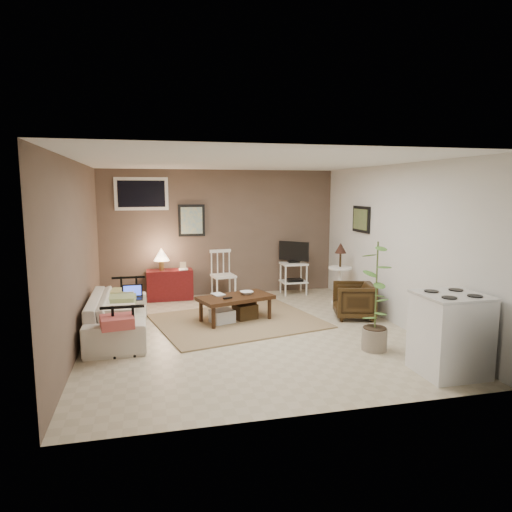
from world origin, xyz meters
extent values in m
plane|color=#C1B293|center=(0.00, 0.00, 0.00)|extent=(5.00, 5.00, 0.00)
cube|color=black|center=(-0.55, 2.48, 1.45)|extent=(0.50, 0.03, 0.60)
cube|color=black|center=(2.23, 1.05, 1.52)|extent=(0.03, 0.60, 0.45)
cube|color=white|center=(-1.45, 2.48, 1.95)|extent=(0.96, 0.03, 0.60)
cube|color=#8E7852|center=(-0.05, 0.54, 0.01)|extent=(2.76, 2.40, 0.02)
cube|color=#38200F|center=(-0.08, 0.57, 0.37)|extent=(1.25, 0.90, 0.06)
cylinder|color=#38200F|center=(-0.47, 0.21, 0.18)|extent=(0.06, 0.06, 0.36)
cylinder|color=#38200F|center=(0.45, 0.52, 0.18)|extent=(0.06, 0.06, 0.36)
cylinder|color=#38200F|center=(-0.61, 0.62, 0.18)|extent=(0.06, 0.06, 0.36)
cylinder|color=#38200F|center=(0.32, 0.93, 0.18)|extent=(0.06, 0.06, 0.36)
cube|color=black|center=(-0.23, 0.42, 0.42)|extent=(0.15, 0.09, 0.02)
cube|color=#403017|center=(0.08, 0.62, 0.13)|extent=(0.40, 0.37, 0.24)
cube|color=silver|center=(-0.30, 0.50, 0.11)|extent=(0.40, 0.37, 0.21)
imported|color=beige|center=(-1.80, 0.31, 0.38)|extent=(0.57, 1.95, 0.76)
cube|color=black|center=(-1.61, 0.59, 0.44)|extent=(0.30, 0.21, 0.01)
cube|color=black|center=(-1.61, 0.70, 0.54)|extent=(0.30, 0.01, 0.19)
cube|color=blue|center=(-1.61, 0.69, 0.54)|extent=(0.25, 0.00, 0.15)
cube|color=maroon|center=(-1.00, 2.26, 0.28)|extent=(0.84, 0.37, 0.56)
cylinder|color=#AC7F42|center=(-1.13, 2.22, 0.65)|extent=(0.09, 0.09, 0.19)
cone|color=#FFE1B7|center=(-1.13, 2.22, 0.85)|extent=(0.28, 0.28, 0.22)
cube|color=tan|center=(-0.74, 2.28, 0.62)|extent=(0.11, 0.02, 0.14)
cube|color=white|center=(-0.01, 2.11, 0.43)|extent=(0.46, 0.46, 0.04)
cylinder|color=white|center=(-0.16, 1.92, 0.20)|extent=(0.04, 0.04, 0.41)
cylinder|color=white|center=(0.18, 1.96, 0.20)|extent=(0.04, 0.04, 0.41)
cylinder|color=white|center=(-0.21, 2.27, 0.20)|extent=(0.04, 0.04, 0.41)
cylinder|color=white|center=(0.14, 2.31, 0.20)|extent=(0.04, 0.04, 0.41)
cube|color=white|center=(-0.04, 2.30, 0.88)|extent=(0.41, 0.09, 0.06)
cube|color=white|center=(1.38, 2.16, 0.60)|extent=(0.49, 0.40, 0.04)
cube|color=white|center=(1.38, 2.16, 0.25)|extent=(0.49, 0.40, 0.03)
cylinder|color=white|center=(1.16, 1.99, 0.31)|extent=(0.03, 0.03, 0.62)
cylinder|color=white|center=(1.59, 1.99, 0.31)|extent=(0.03, 0.03, 0.62)
cylinder|color=white|center=(1.16, 2.33, 0.31)|extent=(0.03, 0.03, 0.62)
cylinder|color=white|center=(1.59, 2.33, 0.31)|extent=(0.03, 0.03, 0.62)
cube|color=black|center=(1.38, 2.16, 0.65)|extent=(0.22, 0.12, 0.03)
cube|color=black|center=(1.38, 2.16, 0.85)|extent=(0.49, 0.45, 0.37)
cube|color=#E19C57|center=(1.38, 2.16, 0.85)|extent=(0.40, 0.36, 0.30)
cube|color=black|center=(1.38, 2.11, 0.27)|extent=(0.31, 0.22, 0.09)
cylinder|color=white|center=(1.95, 1.27, 0.02)|extent=(0.29, 0.29, 0.03)
cylinder|color=white|center=(1.95, 1.27, 0.33)|extent=(0.06, 0.06, 0.61)
cylinder|color=white|center=(1.95, 1.27, 0.64)|extent=(0.41, 0.41, 0.03)
cylinder|color=black|center=(1.95, 1.27, 0.80)|extent=(0.04, 0.04, 0.27)
cone|color=#311B14|center=(1.95, 1.27, 1.00)|extent=(0.20, 0.20, 0.18)
imported|color=black|center=(1.79, 0.33, 0.31)|extent=(0.71, 0.73, 0.62)
cylinder|color=gray|center=(1.40, -1.08, 0.14)|extent=(0.32, 0.32, 0.28)
cylinder|color=#4C602D|center=(1.40, -1.08, 0.84)|extent=(0.02, 0.02, 1.10)
cube|color=white|center=(1.84, -1.96, 0.44)|extent=(0.68, 0.63, 0.87)
cube|color=silver|center=(1.84, -1.96, 0.89)|extent=(0.70, 0.65, 0.03)
cylinder|color=black|center=(1.69, -2.12, 0.91)|extent=(0.16, 0.16, 0.01)
cylinder|color=black|center=(2.00, -2.12, 0.91)|extent=(0.16, 0.16, 0.01)
cylinder|color=black|center=(1.69, -1.80, 0.91)|extent=(0.16, 0.16, 0.01)
cylinder|color=black|center=(2.00, -1.80, 0.91)|extent=(0.16, 0.16, 0.01)
imported|color=#38200F|center=(0.12, 0.65, 0.50)|extent=(0.20, 0.08, 0.20)
imported|color=#38200F|center=(-0.41, 0.69, 0.51)|extent=(0.16, 0.06, 0.23)
imported|color=#38200F|center=(-0.82, 2.20, 0.66)|extent=(0.16, 0.03, 0.21)
camera|label=1|loc=(-1.36, -6.17, 2.03)|focal=32.00mm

